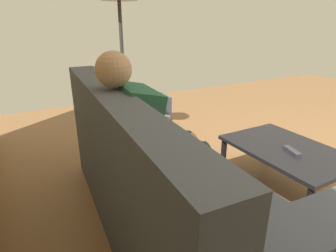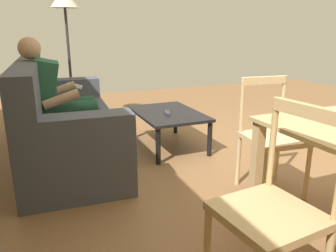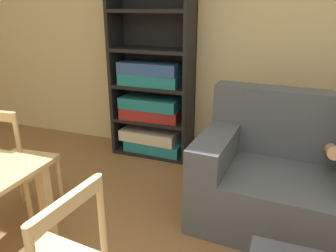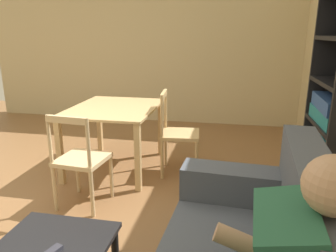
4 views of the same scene
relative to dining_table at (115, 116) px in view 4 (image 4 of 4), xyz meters
The scene contains 5 objects.
ground_plane 1.39m from the dining_table, 15.92° to the right, with size 8.97×8.97×0.00m, color brown.
wall_side 2.43m from the dining_table, behind, with size 0.12×5.72×2.69m, color #C8B586.
dining_table is the anchor object (origin of this frame).
dining_chair_near_wall 0.77m from the dining_table, 89.78° to the left, with size 0.46×0.46×0.96m.
dining_chair_facing_couch 0.93m from the dining_table, ahead, with size 0.46×0.46×0.91m.
Camera 4 is at (2.30, 1.66, 1.59)m, focal length 34.61 mm.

